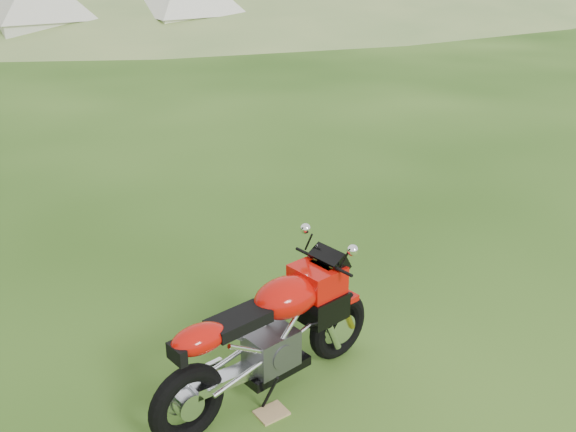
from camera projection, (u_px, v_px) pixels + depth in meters
ground at (290, 319)px, 6.64m from camera, size 120.00×120.00×0.00m
sport_motorcycle at (269, 328)px, 5.29m from camera, size 2.23×0.71×1.32m
plywood_board at (272, 413)px, 5.30m from camera, size 0.26×0.21×0.02m
tent_mid at (39, 7)px, 23.28m from camera, size 3.40×3.40×2.75m
tent_right at (186, 1)px, 24.62m from camera, size 3.51×3.51×2.87m
caravan at (208, 3)px, 26.69m from camera, size 5.46×3.33×2.38m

